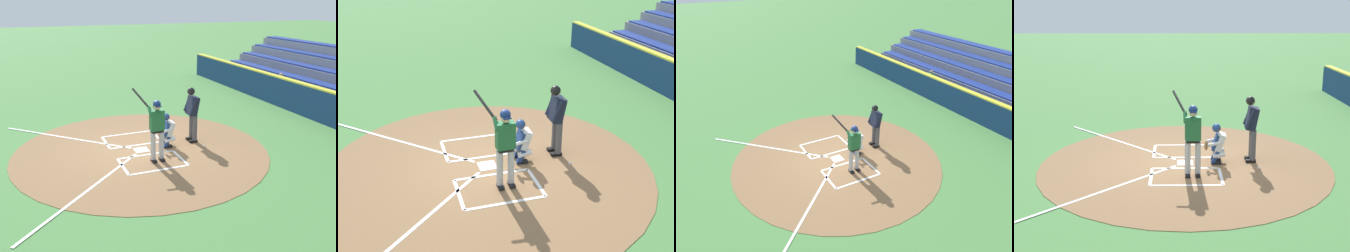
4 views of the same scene
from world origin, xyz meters
The scene contains 7 objects.
ground_plane centered at (0.00, 0.00, 0.00)m, with size 120.00×120.00×0.00m, color #4C8442.
dirt_circle centered at (0.00, 0.00, 0.01)m, with size 8.00×8.00×0.01m, color olive.
home_plate_and_chalk centered at (0.00, 0.88, 0.01)m, with size 7.93×4.91×0.01m.
batter centered at (-1.00, -0.16, 1.10)m, with size 0.92×0.73×2.13m.
catcher centered at (0.02, -0.87, 0.59)m, with size 0.59×0.63×1.13m.
plate_umpire centered at (0.15, -1.85, 1.08)m, with size 0.59×0.42×1.86m.
baseball centered at (-0.50, -1.99, 0.04)m, with size 0.07×0.07×0.07m, color white.
Camera 4 is at (-11.99, 0.28, 4.28)m, focal length 48.59 mm.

